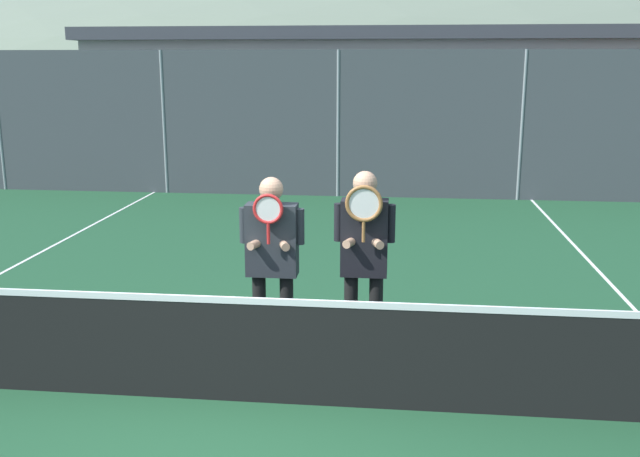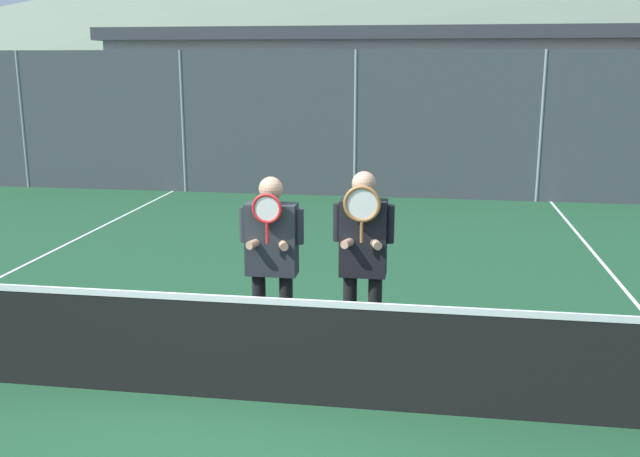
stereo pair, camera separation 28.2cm
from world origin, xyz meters
TOP-DOWN VIEW (x-y plane):
  - ground_plane at (0.00, 0.00)m, footprint 120.00×120.00m
  - hill_distant at (0.00, 61.93)m, footprint 108.29×60.16m
  - clubhouse_building at (1.84, 17.29)m, footprint 20.12×5.50m
  - fence_back at (0.00, 9.60)m, footprint 22.82×0.06m
  - tennis_net at (0.00, 0.00)m, footprint 11.00×0.09m
  - court_line_right_sideline at (4.09, 3.00)m, footprint 0.05×16.00m
  - player_leftmost at (0.13, 0.89)m, footprint 0.61×0.34m
  - player_center_left at (1.00, 0.86)m, footprint 0.56×0.34m
  - car_far_left at (-6.86, 13.24)m, footprint 4.77×1.92m
  - car_left_of_center at (-1.52, 12.96)m, footprint 4.56×1.95m
  - car_center at (3.73, 13.09)m, footprint 4.60×2.02m

SIDE VIEW (x-z plane):
  - ground_plane at x=0.00m, z-range 0.00..0.00m
  - hill_distant at x=0.00m, z-range -10.53..10.53m
  - court_line_right_sideline at x=4.09m, z-range 0.00..0.01m
  - tennis_net at x=0.00m, z-range -0.03..1.00m
  - car_center at x=3.73m, z-range 0.02..1.78m
  - car_far_left at x=-6.86m, z-range 0.02..1.79m
  - car_left_of_center at x=-1.52m, z-range 0.01..1.87m
  - player_leftmost at x=0.13m, z-range 0.18..1.98m
  - player_center_left at x=1.00m, z-range 0.18..2.05m
  - fence_back at x=0.00m, z-range 0.00..3.08m
  - clubhouse_building at x=1.84m, z-range 0.02..3.82m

